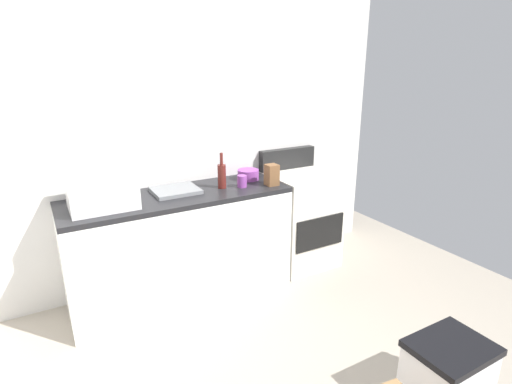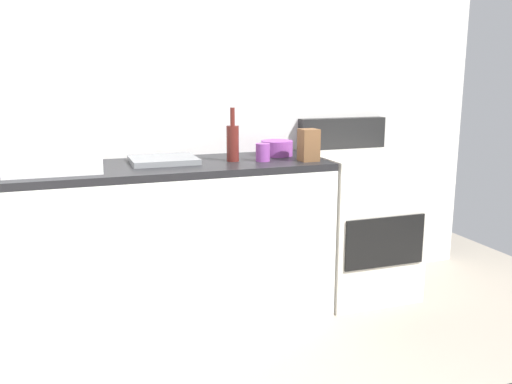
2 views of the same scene
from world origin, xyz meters
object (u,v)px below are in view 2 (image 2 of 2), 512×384
(stove_oven, at_px, (358,221))
(coffee_mug, at_px, (263,152))
(microwave, at_px, (52,145))
(wine_bottle, at_px, (233,142))
(knife_block, at_px, (309,145))
(mixing_bowl, at_px, (277,148))

(stove_oven, relative_size, coffee_mug, 11.00)
(microwave, distance_m, wine_bottle, 0.95)
(stove_oven, xyz_separation_m, microwave, (-1.79, -0.05, 0.57))
(wine_bottle, height_order, knife_block, wine_bottle)
(stove_oven, xyz_separation_m, coffee_mug, (-0.68, -0.08, 0.48))
(knife_block, distance_m, mixing_bowl, 0.27)
(wine_bottle, xyz_separation_m, knife_block, (0.41, -0.13, -0.02))
(microwave, xyz_separation_m, knife_block, (1.36, -0.11, -0.05))
(coffee_mug, bearing_deg, wine_bottle, 160.08)
(stove_oven, distance_m, mixing_bowl, 0.72)
(coffee_mug, distance_m, mixing_bowl, 0.24)
(wine_bottle, relative_size, coffee_mug, 3.00)
(mixing_bowl, bearing_deg, wine_bottle, -159.15)
(microwave, height_order, mixing_bowl, microwave)
(microwave, bearing_deg, coffee_mug, -1.85)
(coffee_mug, relative_size, mixing_bowl, 0.53)
(coffee_mug, height_order, knife_block, knife_block)
(coffee_mug, xyz_separation_m, knife_block, (0.25, -0.07, 0.04))
(stove_oven, distance_m, wine_bottle, 1.00)
(microwave, relative_size, wine_bottle, 1.53)
(wine_bottle, xyz_separation_m, mixing_bowl, (0.31, 0.12, -0.06))
(wine_bottle, bearing_deg, coffee_mug, -19.92)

